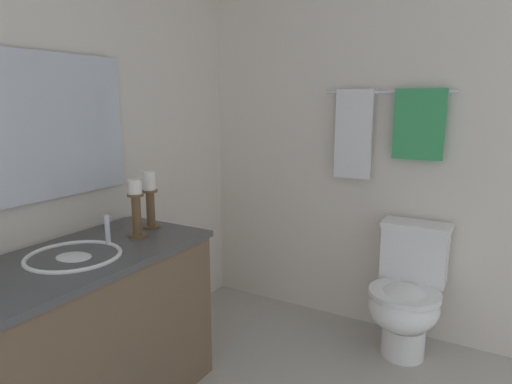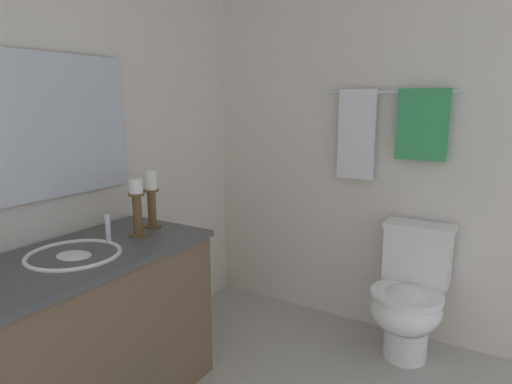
# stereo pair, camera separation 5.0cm
# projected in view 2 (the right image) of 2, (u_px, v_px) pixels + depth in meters

# --- Properties ---
(wall_back) EXTENTS (2.61, 0.04, 2.45)m
(wall_back) POSITION_uv_depth(u_px,v_px,m) (402.00, 138.00, 2.64)
(wall_back) COLOR silver
(wall_back) RESTS_ON ground
(wall_left) EXTENTS (0.04, 2.94, 2.45)m
(wall_left) POSITION_uv_depth(u_px,v_px,m) (40.00, 148.00, 2.07)
(wall_left) COLOR silver
(wall_left) RESTS_ON ground
(vanity_cabinet) EXTENTS (0.58, 1.24, 0.79)m
(vanity_cabinet) POSITION_uv_depth(u_px,v_px,m) (81.00, 339.00, 1.99)
(vanity_cabinet) COLOR brown
(vanity_cabinet) RESTS_ON ground
(sink_basin) EXTENTS (0.40, 0.40, 0.24)m
(sink_basin) POSITION_uv_depth(u_px,v_px,m) (75.00, 264.00, 1.92)
(sink_basin) COLOR white
(sink_basin) RESTS_ON vanity_cabinet
(mirror) EXTENTS (0.02, 1.13, 0.67)m
(mirror) POSITION_uv_depth(u_px,v_px,m) (22.00, 128.00, 1.94)
(mirror) COLOR silver
(candle_holder_tall) EXTENTS (0.09, 0.09, 0.30)m
(candle_holder_tall) POSITION_uv_depth(u_px,v_px,m) (151.00, 197.00, 2.31)
(candle_holder_tall) COLOR brown
(candle_holder_tall) RESTS_ON vanity_cabinet
(candle_holder_short) EXTENTS (0.09, 0.09, 0.28)m
(candle_holder_short) POSITION_uv_depth(u_px,v_px,m) (137.00, 206.00, 2.16)
(candle_holder_short) COLOR brown
(candle_holder_short) RESTS_ON vanity_cabinet
(toilet) EXTENTS (0.39, 0.54, 0.75)m
(toilet) POSITION_uv_depth(u_px,v_px,m) (409.00, 296.00, 2.49)
(toilet) COLOR white
(toilet) RESTS_ON ground
(towel_bar) EXTENTS (0.76, 0.02, 0.02)m
(towel_bar) POSITION_uv_depth(u_px,v_px,m) (391.00, 92.00, 2.57)
(towel_bar) COLOR silver
(towel_near_vanity) EXTENTS (0.23, 0.03, 0.54)m
(towel_near_vanity) POSITION_uv_depth(u_px,v_px,m) (356.00, 135.00, 2.70)
(towel_near_vanity) COLOR white
(towel_near_vanity) RESTS_ON towel_bar
(towel_center) EXTENTS (0.28, 0.03, 0.40)m
(towel_center) POSITION_uv_depth(u_px,v_px,m) (422.00, 125.00, 2.49)
(towel_center) COLOR #389E59
(towel_center) RESTS_ON towel_bar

